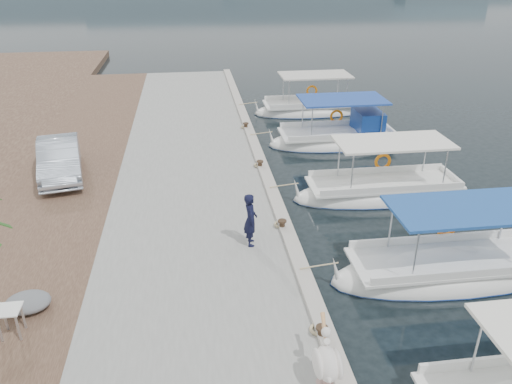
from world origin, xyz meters
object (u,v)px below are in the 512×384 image
fishing_caique_e (311,111)px  fishing_caique_c (383,193)px  fishing_caique_b (450,272)px  pelican (327,361)px  parked_car (60,158)px  fisherman (250,220)px  fishing_caique_d (338,140)px

fishing_caique_e → fishing_caique_c: bearing=-89.0°
fishing_caique_b → pelican: size_ratio=4.91×
fishing_caique_c → fishing_caique_e: (-0.20, 11.09, -0.00)m
fishing_caique_b → fishing_caique_e: same height
fishing_caique_b → parked_car: size_ratio=1.64×
fishing_caique_e → fisherman: fishing_caique_e is taller
fishing_caique_b → fishing_caique_c: (-0.05, 5.27, 0.00)m
pelican → parked_car: 13.89m
fishing_caique_d → fisherman: 11.00m
fisherman → fishing_caique_c: bearing=-56.0°
pelican → fishing_caique_d: bearing=72.8°
fishing_caique_e → parked_car: 14.86m
fishing_caique_e → fishing_caique_b: bearing=-89.1°
fishing_caique_d → fisherman: (-5.50, -9.45, 1.14)m
fishing_caique_e → fisherman: bearing=-110.0°
fishing_caique_d → fishing_caique_e: (-0.16, 5.19, -0.07)m
pelican → fisherman: 5.63m
fishing_caique_c → pelican: (-4.69, -9.12, 0.95)m
fishing_caique_d → fishing_caique_e: bearing=91.7°
fishing_caique_b → fishing_caique_c: size_ratio=1.01×
fishing_caique_d → pelican: size_ratio=4.64×
fishing_caique_c → fishing_caique_d: 5.90m
fishing_caique_e → pelican: (-4.49, -20.21, 0.95)m
fishing_caique_d → fishing_caique_c: bearing=-89.6°
fishing_caique_e → parked_car: size_ratio=1.53×
fisherman → parked_car: 9.07m
fishing_caique_b → fishing_caique_c: bearing=90.5°
fishing_caique_e → parked_car: (-12.08, -8.58, 1.09)m
fishing_caique_b → fisherman: size_ratio=4.28×
fishing_caique_e → fishing_caique_d: bearing=-88.3°
fishing_caique_b → fishing_caique_d: same height
fisherman → parked_car: size_ratio=0.38×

